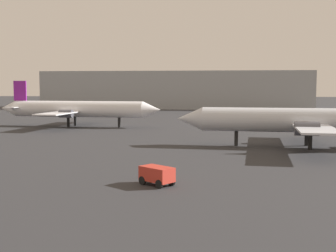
{
  "coord_description": "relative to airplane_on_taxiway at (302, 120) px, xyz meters",
  "views": [
    {
      "loc": [
        -0.01,
        -6.82,
        6.86
      ],
      "look_at": [
        -6.03,
        46.8,
        2.03
      ],
      "focal_mm": 47.04,
      "sensor_mm": 36.0,
      "label": 1
    }
  ],
  "objects": [
    {
      "name": "airplane_on_taxiway",
      "position": [
        0.0,
        0.0,
        0.0
      ],
      "size": [
        27.9,
        22.23,
        9.56
      ],
      "rotation": [
        0.0,
        0.0,
        3.06
      ],
      "color": "silver",
      "rests_on": "ground_plane"
    },
    {
      "name": "airplane_distant",
      "position": [
        -33.48,
        22.64,
        -0.08
      ],
      "size": [
        29.29,
        20.66,
        7.89
      ],
      "rotation": [
        0.0,
        0.0,
        -0.09
      ],
      "color": "white",
      "rests_on": "ground_plane"
    },
    {
      "name": "baggage_cart",
      "position": [
        -13.59,
        -20.74,
        -2.33
      ],
      "size": [
        2.69,
        2.5,
        1.3
      ],
      "rotation": [
        0.0,
        0.0,
        2.48
      ],
      "color": "red",
      "rests_on": "ground_plane"
    },
    {
      "name": "terminal_building",
      "position": [
        -22.59,
        90.6,
        2.72
      ],
      "size": [
        82.86,
        21.04,
        11.61
      ],
      "primitive_type": "cube",
      "color": "#999EA3",
      "rests_on": "ground_plane"
    }
  ]
}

